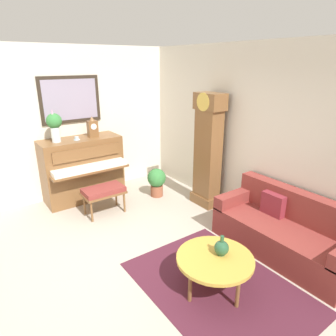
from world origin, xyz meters
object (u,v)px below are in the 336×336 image
at_px(piano_bench, 104,192).
at_px(coffee_table, 215,259).
at_px(piano, 83,169).
at_px(green_jug, 222,248).
at_px(grandfather_clock, 208,154).
at_px(couch, 285,231).
at_px(potted_plant, 157,180).
at_px(teacup, 77,139).
at_px(flower_vase, 54,124).
at_px(mantel_clock, 93,128).

height_order(piano_bench, coffee_table, piano_bench).
bearing_deg(coffee_table, piano, -174.59).
bearing_deg(green_jug, coffee_table, -89.22).
xyz_separation_m(grandfather_clock, green_jug, (1.70, -1.33, -0.46)).
relative_size(couch, potted_plant, 3.39).
distance_m(couch, teacup, 3.74).
bearing_deg(green_jug, grandfather_clock, 141.95).
xyz_separation_m(couch, teacup, (-3.22, -1.68, 0.89)).
bearing_deg(piano_bench, coffee_table, 6.13).
bearing_deg(green_jug, piano_bench, -171.66).
relative_size(coffee_table, flower_vase, 1.52).
bearing_deg(potted_plant, piano_bench, -86.49).
height_order(couch, teacup, teacup).
height_order(piano, flower_vase, flower_vase).
xyz_separation_m(couch, mantel_clock, (-3.28, -1.34, 1.04)).
relative_size(coffee_table, mantel_clock, 2.32).
xyz_separation_m(couch, flower_vase, (-3.28, -2.02, 1.18)).
xyz_separation_m(coffee_table, teacup, (-3.18, -0.39, 0.82)).
xyz_separation_m(piano, piano_bench, (0.80, 0.04, -0.19)).
bearing_deg(piano_bench, couch, 32.09).
relative_size(piano_bench, mantel_clock, 1.84).
bearing_deg(coffee_table, mantel_clock, -179.12).
bearing_deg(piano_bench, grandfather_clock, 66.33).
height_order(mantel_clock, flower_vase, flower_vase).
bearing_deg(mantel_clock, flower_vase, -90.04).
xyz_separation_m(piano_bench, flower_vase, (-0.80, -0.46, 1.09)).
distance_m(green_jug, potted_plant, 2.63).
xyz_separation_m(grandfather_clock, coffee_table, (1.70, -1.43, -0.58)).
relative_size(grandfather_clock, mantel_clock, 5.34).
distance_m(piano, piano_bench, 0.83).
distance_m(piano, grandfather_clock, 2.35).
bearing_deg(potted_plant, couch, 9.41).
height_order(coffee_table, potted_plant, potted_plant).
relative_size(couch, teacup, 16.38).
distance_m(flower_vase, green_jug, 3.49).
bearing_deg(teacup, coffee_table, 6.92).
relative_size(piano_bench, teacup, 6.03).
relative_size(piano, teacup, 12.41).
height_order(piano_bench, mantel_clock, mantel_clock).
bearing_deg(couch, piano, -154.00).
bearing_deg(coffee_table, flower_vase, -167.44).
distance_m(piano_bench, green_jug, 2.47).
height_order(couch, mantel_clock, mantel_clock).
relative_size(couch, mantel_clock, 5.00).
relative_size(piano, flower_vase, 2.48).
bearing_deg(green_jug, mantel_clock, -177.43).
bearing_deg(piano_bench, piano, -176.79).
xyz_separation_m(flower_vase, potted_plant, (0.73, 1.59, -1.17)).
height_order(coffee_table, flower_vase, flower_vase).
distance_m(piano, mantel_clock, 0.80).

